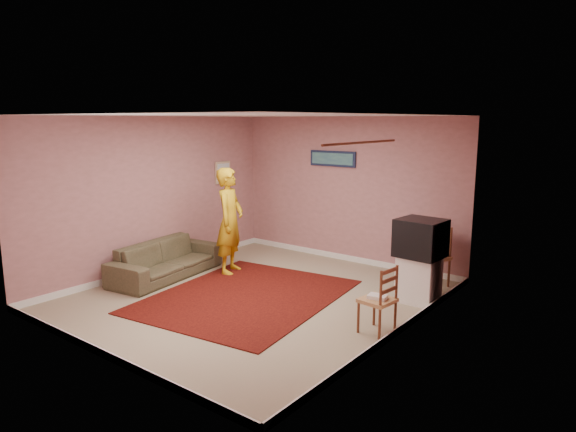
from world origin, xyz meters
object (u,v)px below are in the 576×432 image
Objects in this scene: tv_cabinet at (419,279)px; chair_b at (378,292)px; chair_a at (433,250)px; sofa at (166,260)px; person at (230,221)px; crt_tv at (420,238)px.

chair_b reaches higher than tv_cabinet.
chair_a is 1.16× the size of chair_b.
sofa is 1.13× the size of person.
sofa is (-3.63, -2.22, -0.28)m from chair_a.
crt_tv reaches higher than chair_b.
person is at bearing -46.42° from sofa.
sofa is at bearing -155.02° from crt_tv.
chair_a is 4.26m from sofa.
person is (-3.15, 0.74, 0.37)m from chair_b.
chair_b is (0.05, -1.33, 0.18)m from tv_cabinet.
tv_cabinet is 3.20m from person.
crt_tv is 0.37× the size of person.
chair_a reaches higher than chair_b.
sofa is (-3.80, -0.10, -0.22)m from chair_b.
tv_cabinet is 1.00× the size of crt_tv.
sofa is 1.21m from person.
person is at bearing -96.16° from chair_b.
tv_cabinet is 4.01m from sofa.
person reaches higher than sofa.
tv_cabinet is 1.34m from chair_b.
chair_b is 0.23× the size of sofa.
chair_b is 3.81m from sofa.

